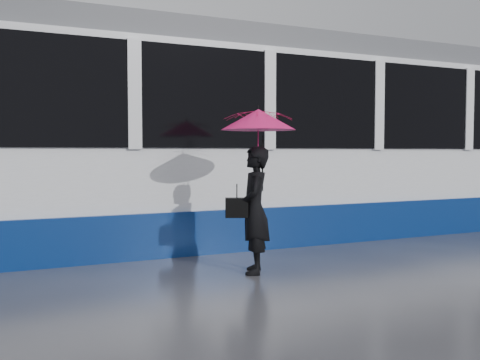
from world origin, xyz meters
name	(u,v)px	position (x,y,z in m)	size (l,w,h in m)	color
ground	(174,280)	(0.00, 0.00, 0.00)	(90.00, 90.00, 0.00)	#2D2C32
rails	(125,244)	(0.00, 2.50, 0.01)	(34.00, 1.51, 0.02)	#3F3D38
woman	(254,210)	(0.98, -0.04, 0.75)	(0.55, 0.36, 1.51)	black
umbrella	(258,134)	(1.03, -0.04, 1.65)	(1.18, 1.18, 1.02)	#F81489
handbag	(237,208)	(0.76, -0.02, 0.79)	(0.29, 0.22, 0.41)	black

